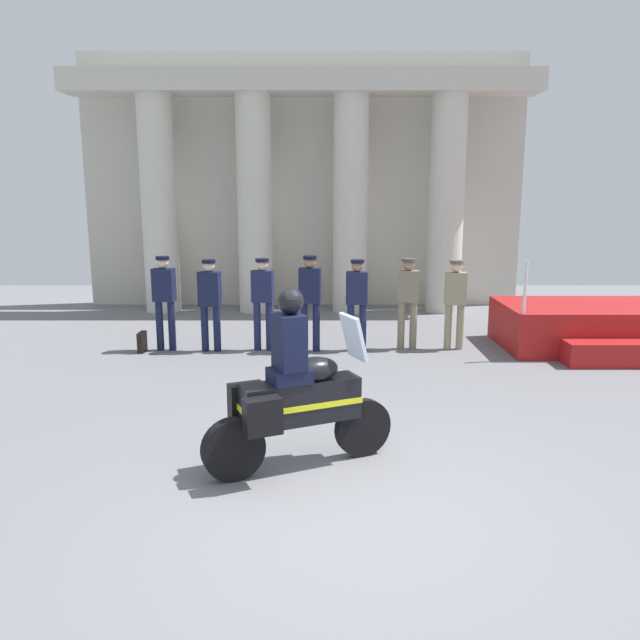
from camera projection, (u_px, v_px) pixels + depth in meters
name	position (u px, v px, depth m)	size (l,w,h in m)	color
ground_plane	(354.00, 510.00, 5.72)	(28.00, 28.00, 0.00)	slate
colonnade_backdrop	(305.00, 177.00, 15.16)	(10.79, 1.67, 6.09)	beige
reviewing_stand	(591.00, 328.00, 11.53)	(3.12, 2.47, 1.70)	#A51919
officer_in_row_0	(166.00, 295.00, 11.30)	(0.41, 0.27, 1.71)	#141938
officer_in_row_1	(212.00, 298.00, 11.24)	(0.41, 0.27, 1.66)	#141938
officer_in_row_2	(265.00, 296.00, 11.31)	(0.41, 0.27, 1.67)	#191E42
officer_in_row_3	(312.00, 295.00, 11.22)	(0.41, 0.27, 1.72)	#141938
officer_in_row_4	(359.00, 297.00, 11.28)	(0.41, 0.27, 1.65)	#191E42
officer_in_row_5	(410.00, 296.00, 11.39)	(0.41, 0.27, 1.66)	#7A7056
officer_in_row_6	(457.00, 297.00, 11.36)	(0.41, 0.27, 1.63)	gray
motorcycle_with_rider	(296.00, 395.00, 6.42)	(1.96, 1.07, 1.90)	black
briefcase_on_ground	(144.00, 342.00, 11.34)	(0.10, 0.32, 0.36)	black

